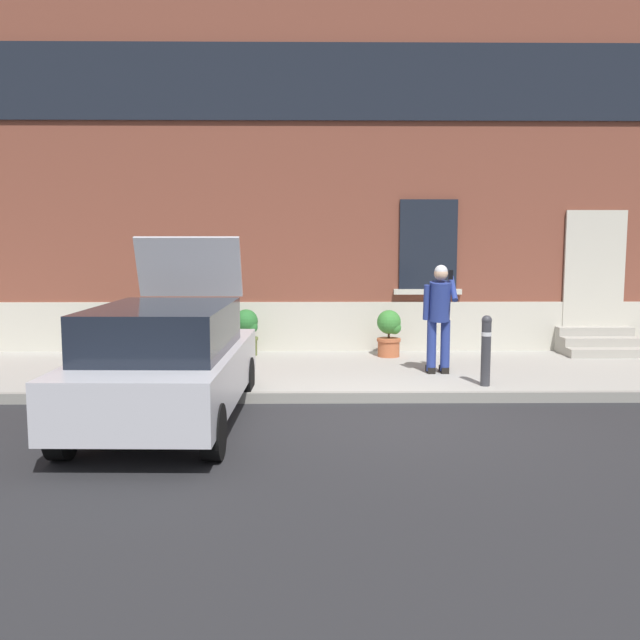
{
  "coord_description": "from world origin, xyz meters",
  "views": [
    {
      "loc": [
        -0.94,
        -8.54,
        2.28
      ],
      "look_at": [
        -0.82,
        1.6,
        1.1
      ],
      "focal_mm": 38.49,
      "sensor_mm": 36.0,
      "label": 1
    }
  ],
  "objects_px": {
    "hatchback_car_silver": "(167,361)",
    "planter_terracotta": "(389,332)",
    "bollard_near_person": "(486,348)",
    "person_on_phone": "(439,312)",
    "planter_olive": "(247,331)",
    "planter_charcoal": "(102,332)"
  },
  "relations": [
    {
      "from": "planter_terracotta",
      "to": "bollard_near_person",
      "type": "bearing_deg",
      "value": -66.29
    },
    {
      "from": "planter_terracotta",
      "to": "planter_olive",
      "type": "bearing_deg",
      "value": 176.27
    },
    {
      "from": "hatchback_car_silver",
      "to": "planter_terracotta",
      "type": "bearing_deg",
      "value": 51.93
    },
    {
      "from": "hatchback_car_silver",
      "to": "person_on_phone",
      "type": "xyz_separation_m",
      "value": [
        3.82,
        2.46,
        0.35
      ]
    },
    {
      "from": "bollard_near_person",
      "to": "person_on_phone",
      "type": "height_order",
      "value": "person_on_phone"
    },
    {
      "from": "bollard_near_person",
      "to": "planter_charcoal",
      "type": "relative_size",
      "value": 1.22
    },
    {
      "from": "hatchback_car_silver",
      "to": "planter_terracotta",
      "type": "height_order",
      "value": "hatchback_car_silver"
    },
    {
      "from": "person_on_phone",
      "to": "planter_olive",
      "type": "distance_m",
      "value": 3.76
    },
    {
      "from": "person_on_phone",
      "to": "planter_olive",
      "type": "height_order",
      "value": "person_on_phone"
    },
    {
      "from": "person_on_phone",
      "to": "hatchback_car_silver",
      "type": "bearing_deg",
      "value": -150.59
    },
    {
      "from": "hatchback_car_silver",
      "to": "planter_terracotta",
      "type": "xyz_separation_m",
      "value": [
        3.21,
        4.1,
        -0.19
      ]
    },
    {
      "from": "bollard_near_person",
      "to": "planter_charcoal",
      "type": "height_order",
      "value": "bollard_near_person"
    },
    {
      "from": "bollard_near_person",
      "to": "person_on_phone",
      "type": "distance_m",
      "value": 1.15
    },
    {
      "from": "bollard_near_person",
      "to": "planter_terracotta",
      "type": "bearing_deg",
      "value": 113.71
    },
    {
      "from": "planter_olive",
      "to": "planter_terracotta",
      "type": "xyz_separation_m",
      "value": [
        2.64,
        -0.17,
        0.0
      ]
    },
    {
      "from": "hatchback_car_silver",
      "to": "bollard_near_person",
      "type": "relative_size",
      "value": 3.93
    },
    {
      "from": "planter_charcoal",
      "to": "planter_olive",
      "type": "height_order",
      "value": "same"
    },
    {
      "from": "bollard_near_person",
      "to": "planter_terracotta",
      "type": "relative_size",
      "value": 1.22
    },
    {
      "from": "bollard_near_person",
      "to": "person_on_phone",
      "type": "relative_size",
      "value": 0.6
    },
    {
      "from": "person_on_phone",
      "to": "planter_olive",
      "type": "relative_size",
      "value": 2.03
    },
    {
      "from": "hatchback_car_silver",
      "to": "planter_charcoal",
      "type": "relative_size",
      "value": 4.77
    },
    {
      "from": "planter_charcoal",
      "to": "planter_olive",
      "type": "xyz_separation_m",
      "value": [
        2.64,
        0.16,
        0.0
      ]
    }
  ]
}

